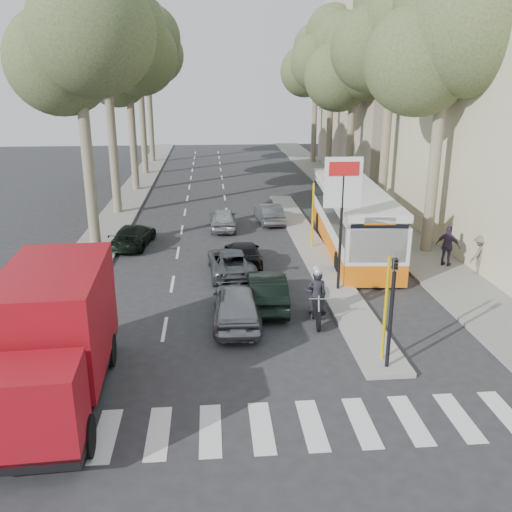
% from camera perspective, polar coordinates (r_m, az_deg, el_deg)
% --- Properties ---
extents(ground, '(120.00, 120.00, 0.00)m').
position_cam_1_polar(ground, '(17.91, 1.96, -10.03)').
color(ground, '#28282B').
rests_on(ground, ground).
extents(sidewalk_right, '(3.20, 70.00, 0.12)m').
position_cam_1_polar(sidewalk_right, '(42.86, 9.55, 6.51)').
color(sidewalk_right, gray).
rests_on(sidewalk_right, ground).
extents(median_left, '(2.40, 64.00, 0.12)m').
position_cam_1_polar(median_left, '(44.90, -12.61, 6.85)').
color(median_left, gray).
rests_on(median_left, ground).
extents(traffic_island, '(1.50, 26.00, 0.16)m').
position_cam_1_polar(traffic_island, '(28.44, 5.88, 0.86)').
color(traffic_island, gray).
rests_on(traffic_island, ground).
extents(building_far, '(11.00, 20.00, 16.00)m').
position_cam_1_polar(building_far, '(52.66, 15.17, 16.96)').
color(building_far, '#B7A88E').
rests_on(building_far, ground).
extents(billboard, '(1.50, 12.10, 5.60)m').
position_cam_1_polar(billboard, '(21.85, 9.04, 5.33)').
color(billboard, yellow).
rests_on(billboard, ground).
extents(traffic_light_island, '(0.16, 0.41, 3.60)m').
position_cam_1_polar(traffic_light_island, '(16.23, 14.18, -4.00)').
color(traffic_light_island, black).
rests_on(traffic_light_island, ground).
extents(traffic_light_left, '(0.16, 0.41, 3.60)m').
position_cam_1_polar(traffic_light_left, '(16.83, -24.23, -4.29)').
color(traffic_light_left, black).
rests_on(traffic_light_left, ground).
extents(tree_l_a, '(7.40, 7.20, 14.10)m').
position_cam_1_polar(tree_l_a, '(28.50, -18.11, 21.14)').
color(tree_l_a, '#6B604C').
rests_on(tree_l_a, ground).
extents(tree_l_b, '(7.40, 7.20, 14.88)m').
position_cam_1_polar(tree_l_b, '(36.41, -15.48, 21.59)').
color(tree_l_b, '#6B604C').
rests_on(tree_l_b, ground).
extents(tree_l_c, '(7.40, 7.20, 13.71)m').
position_cam_1_polar(tree_l_c, '(44.22, -13.20, 19.66)').
color(tree_l_c, '#6B604C').
rests_on(tree_l_c, ground).
extents(tree_l_d, '(7.40, 7.20, 15.66)m').
position_cam_1_polar(tree_l_d, '(52.25, -12.20, 21.30)').
color(tree_l_d, '#6B604C').
rests_on(tree_l_d, ground).
extents(tree_l_e, '(7.40, 7.20, 14.49)m').
position_cam_1_polar(tree_l_e, '(60.15, -11.28, 19.88)').
color(tree_l_e, '#6B604C').
rests_on(tree_l_e, ground).
extents(tree_r_a, '(7.40, 7.20, 14.10)m').
position_cam_1_polar(tree_r_a, '(28.14, 19.68, 21.05)').
color(tree_r_a, '#6B604C').
rests_on(tree_r_a, ground).
extents(tree_r_b, '(7.40, 7.20, 15.27)m').
position_cam_1_polar(tree_r_b, '(35.73, 14.49, 22.30)').
color(tree_r_b, '#6B604C').
rests_on(tree_r_b, ground).
extents(tree_r_c, '(7.40, 7.20, 13.32)m').
position_cam_1_polar(tree_r_c, '(43.24, 10.45, 19.42)').
color(tree_r_c, '#6B604C').
rests_on(tree_r_c, ground).
extents(tree_r_d, '(7.40, 7.20, 14.88)m').
position_cam_1_polar(tree_r_d, '(51.09, 8.21, 20.81)').
color(tree_r_d, '#6B604C').
rests_on(tree_r_d, ground).
extents(tree_r_e, '(7.40, 7.20, 14.10)m').
position_cam_1_polar(tree_r_e, '(58.91, 6.47, 19.81)').
color(tree_r_e, '#6B604C').
rests_on(tree_r_e, ground).
extents(silver_hatchback, '(1.82, 4.28, 1.44)m').
position_cam_1_polar(silver_hatchback, '(19.61, -2.02, -5.11)').
color(silver_hatchback, '#94969B').
rests_on(silver_hatchback, ground).
extents(dark_hatchback, '(1.56, 4.11, 1.34)m').
position_cam_1_polar(dark_hatchback, '(21.06, 1.18, -3.58)').
color(dark_hatchback, black).
rests_on(dark_hatchback, ground).
extents(queue_car_a, '(2.19, 4.34, 1.18)m').
position_cam_1_polar(queue_car_a, '(24.58, -2.64, -0.58)').
color(queue_car_a, '#505358').
rests_on(queue_car_a, ground).
extents(queue_car_b, '(1.69, 4.08, 1.18)m').
position_cam_1_polar(queue_car_b, '(25.60, -1.40, 0.20)').
color(queue_car_b, black).
rests_on(queue_car_b, ground).
extents(queue_car_c, '(1.52, 3.72, 1.26)m').
position_cam_1_polar(queue_car_c, '(32.07, -3.49, 3.92)').
color(queue_car_c, '#AAACB2').
rests_on(queue_car_c, ground).
extents(queue_car_d, '(1.61, 3.82, 1.23)m').
position_cam_1_polar(queue_car_d, '(33.51, 1.38, 4.54)').
color(queue_car_d, '#515259').
rests_on(queue_car_d, ground).
extents(queue_car_e, '(2.21, 4.29, 1.19)m').
position_cam_1_polar(queue_car_e, '(29.39, -12.77, 2.11)').
color(queue_car_e, black).
rests_on(queue_car_e, ground).
extents(red_truck, '(2.87, 6.88, 3.61)m').
position_cam_1_polar(red_truck, '(15.52, -20.66, -8.02)').
color(red_truck, black).
rests_on(red_truck, ground).
extents(city_bus, '(3.65, 12.52, 3.25)m').
position_cam_1_polar(city_bus, '(28.62, 10.07, 4.18)').
color(city_bus, orange).
rests_on(city_bus, ground).
extents(motorcycle, '(0.92, 2.41, 2.05)m').
position_cam_1_polar(motorcycle, '(20.03, 6.36, -4.05)').
color(motorcycle, black).
rests_on(motorcycle, ground).
extents(pedestrian_near, '(1.20, 1.15, 1.91)m').
position_cam_1_polar(pedestrian_near, '(26.73, 19.53, 1.00)').
color(pedestrian_near, '#3C2D44').
rests_on(pedestrian_near, sidewalk_right).
extents(pedestrian_far, '(1.22, 0.99, 1.74)m').
position_cam_1_polar(pedestrian_far, '(26.23, 22.46, 0.16)').
color(pedestrian_far, '#65584C').
rests_on(pedestrian_far, sidewalk_right).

